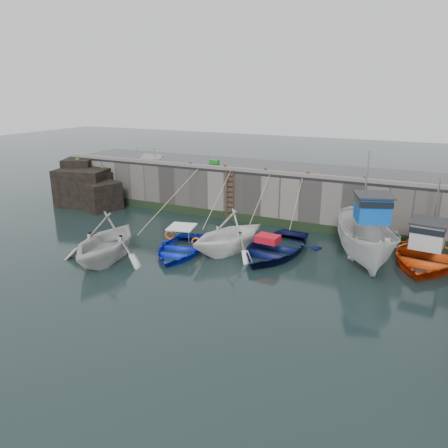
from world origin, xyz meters
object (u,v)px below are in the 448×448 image
at_px(boat_near_blue, 179,252).
at_px(bollard_c, 266,171).
at_px(boat_far_white, 366,239).
at_px(boat_far_orange, 426,254).
at_px(ladder, 230,196).
at_px(boat_near_white, 107,260).
at_px(bollard_e, 365,179).
at_px(bollard_d, 308,174).
at_px(boat_near_blacktrim, 229,251).
at_px(boat_near_navy, 274,253).
at_px(bollard_b, 225,167).
at_px(bollard_a, 191,164).
at_px(fish_crate, 214,162).

relative_size(boat_near_blue, bollard_c, 16.18).
height_order(boat_near_blue, boat_far_white, boat_far_white).
bearing_deg(boat_near_blue, boat_far_orange, 6.81).
xyz_separation_m(ladder, boat_near_white, (-2.58, -8.70, -1.59)).
xyz_separation_m(boat_far_orange, bollard_e, (-3.49, 2.42, 2.89)).
height_order(boat_far_white, bollard_d, boat_far_white).
distance_m(ladder, boat_far_orange, 11.74).
bearing_deg(boat_near_blacktrim, boat_near_navy, 39.50).
distance_m(bollard_b, bollard_e, 8.50).
distance_m(boat_near_blacktrim, bollard_d, 6.77).
bearing_deg(boat_far_white, bollard_b, 139.70).
relative_size(ladder, boat_near_blacktrim, 0.68).
xyz_separation_m(boat_near_blacktrim, boat_near_navy, (2.20, 0.73, 0.00)).
height_order(boat_near_blacktrim, bollard_c, bollard_c).
height_order(boat_near_blue, bollard_e, bollard_e).
relative_size(boat_far_white, bollard_d, 24.81).
height_order(bollard_a, bollard_e, same).
bearing_deg(bollard_d, boat_near_navy, -93.59).
xyz_separation_m(boat_far_white, boat_far_orange, (2.70, 1.08, -0.65)).
bearing_deg(boat_near_blue, boat_near_white, -151.69).
bearing_deg(bollard_a, boat_near_navy, -31.65).
xyz_separation_m(boat_near_white, fish_crate, (0.49, 10.65, 3.29)).
bearing_deg(boat_near_navy, fish_crate, 141.26).
bearing_deg(fish_crate, bollard_d, -10.34).
xyz_separation_m(boat_far_orange, bollard_a, (-14.49, 2.42, 2.89)).
height_order(ladder, boat_far_orange, boat_far_orange).
relative_size(boat_near_white, fish_crate, 8.07).
bearing_deg(boat_far_white, ladder, 140.54).
height_order(boat_far_orange, bollard_b, boat_far_orange).
bearing_deg(boat_near_navy, bollard_e, 57.65).
bearing_deg(ladder, boat_near_blacktrim, -65.30).
relative_size(boat_near_blacktrim, bollard_a, 16.87).
xyz_separation_m(boat_far_white, bollard_b, (-9.29, 3.50, 2.24)).
xyz_separation_m(boat_near_navy, boat_far_white, (4.28, 1.13, 1.06)).
height_order(boat_near_blue, boat_far_orange, boat_far_orange).
bearing_deg(fish_crate, bollard_c, -17.77).
relative_size(boat_near_white, bollard_a, 18.00).
bearing_deg(boat_far_orange, bollard_a, 176.32).
bearing_deg(fish_crate, ladder, -40.15).
bearing_deg(bollard_c, bollard_d, 0.00).
distance_m(ladder, bollard_d, 5.11).
bearing_deg(bollard_a, ladder, -6.38).
xyz_separation_m(fish_crate, bollard_b, (1.59, -1.61, 0.01)).
distance_m(boat_near_blacktrim, fish_crate, 8.88).
distance_m(bollard_a, bollard_e, 11.00).
relative_size(bollard_b, bollard_e, 1.00).
relative_size(ladder, bollard_a, 11.43).
distance_m(boat_near_white, bollard_c, 10.74).
distance_m(bollard_a, bollard_d, 7.80).
relative_size(boat_near_white, boat_near_navy, 0.90).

